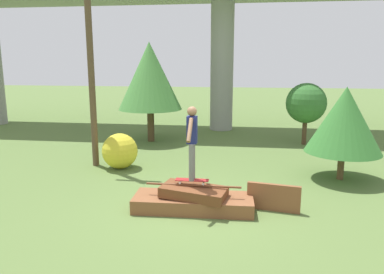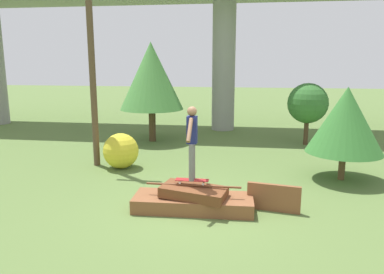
{
  "view_description": "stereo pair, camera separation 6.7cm",
  "coord_description": "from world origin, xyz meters",
  "px_view_note": "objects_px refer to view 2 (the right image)",
  "views": [
    {
      "loc": [
        1.08,
        -7.99,
        3.35
      ],
      "look_at": [
        -0.04,
        0.07,
        1.68
      ],
      "focal_mm": 35.0,
      "sensor_mm": 36.0,
      "label": 1
    },
    {
      "loc": [
        1.14,
        -7.98,
        3.35
      ],
      "look_at": [
        -0.04,
        0.07,
        1.68
      ],
      "focal_mm": 35.0,
      "sensor_mm": 36.0,
      "label": 2
    }
  ],
  "objects_px": {
    "skateboard": "(192,180)",
    "tree_behind_right": "(346,120)",
    "tree_mid_back": "(308,103)",
    "bush_yellow_flowering": "(121,151)",
    "skater": "(192,138)",
    "tree_behind_left": "(151,76)",
    "utility_pole": "(91,53)"
  },
  "relations": [
    {
      "from": "skateboard",
      "to": "tree_behind_right",
      "type": "bearing_deg",
      "value": 34.96
    },
    {
      "from": "tree_mid_back",
      "to": "tree_behind_right",
      "type": "bearing_deg",
      "value": -85.77
    },
    {
      "from": "utility_pole",
      "to": "bush_yellow_flowering",
      "type": "xyz_separation_m",
      "value": [
        0.9,
        -0.22,
        -3.03
      ]
    },
    {
      "from": "tree_behind_left",
      "to": "tree_mid_back",
      "type": "distance_m",
      "value": 6.4
    },
    {
      "from": "skater",
      "to": "tree_behind_right",
      "type": "bearing_deg",
      "value": 34.96
    },
    {
      "from": "tree_behind_left",
      "to": "tree_mid_back",
      "type": "bearing_deg",
      "value": 2.23
    },
    {
      "from": "skateboard",
      "to": "tree_behind_right",
      "type": "height_order",
      "value": "tree_behind_right"
    },
    {
      "from": "tree_behind_right",
      "to": "skater",
      "type": "bearing_deg",
      "value": -145.04
    },
    {
      "from": "utility_pole",
      "to": "bush_yellow_flowering",
      "type": "bearing_deg",
      "value": -13.98
    },
    {
      "from": "tree_behind_right",
      "to": "tree_mid_back",
      "type": "distance_m",
      "value": 4.56
    },
    {
      "from": "skateboard",
      "to": "tree_behind_left",
      "type": "relative_size",
      "value": 0.19
    },
    {
      "from": "skateboard",
      "to": "utility_pole",
      "type": "bearing_deg",
      "value": 138.62
    },
    {
      "from": "skater",
      "to": "bush_yellow_flowering",
      "type": "relative_size",
      "value": 1.5
    },
    {
      "from": "utility_pole",
      "to": "tree_behind_right",
      "type": "xyz_separation_m",
      "value": [
        7.53,
        -0.43,
        -1.87
      ]
    },
    {
      "from": "tree_behind_right",
      "to": "bush_yellow_flowering",
      "type": "height_order",
      "value": "tree_behind_right"
    },
    {
      "from": "skateboard",
      "to": "skater",
      "type": "height_order",
      "value": "skater"
    },
    {
      "from": "skater",
      "to": "tree_mid_back",
      "type": "bearing_deg",
      "value": 63.79
    },
    {
      "from": "skateboard",
      "to": "utility_pole",
      "type": "relative_size",
      "value": 0.11
    },
    {
      "from": "utility_pole",
      "to": "tree_behind_right",
      "type": "distance_m",
      "value": 7.77
    },
    {
      "from": "tree_behind_right",
      "to": "tree_mid_back",
      "type": "bearing_deg",
      "value": 94.23
    },
    {
      "from": "skater",
      "to": "utility_pole",
      "type": "xyz_separation_m",
      "value": [
        -3.6,
        3.17,
        1.93
      ]
    },
    {
      "from": "tree_behind_left",
      "to": "skater",
      "type": "bearing_deg",
      "value": -68.88
    },
    {
      "from": "utility_pole",
      "to": "tree_mid_back",
      "type": "relative_size",
      "value": 2.79
    },
    {
      "from": "skater",
      "to": "tree_behind_right",
      "type": "relative_size",
      "value": 0.63
    },
    {
      "from": "skater",
      "to": "tree_behind_left",
      "type": "height_order",
      "value": "tree_behind_left"
    },
    {
      "from": "bush_yellow_flowering",
      "to": "skater",
      "type": "bearing_deg",
      "value": -47.52
    },
    {
      "from": "tree_mid_back",
      "to": "bush_yellow_flowering",
      "type": "distance_m",
      "value": 7.73
    },
    {
      "from": "tree_behind_left",
      "to": "tree_behind_right",
      "type": "height_order",
      "value": "tree_behind_left"
    },
    {
      "from": "utility_pole",
      "to": "tree_behind_right",
      "type": "relative_size",
      "value": 2.61
    },
    {
      "from": "tree_mid_back",
      "to": "utility_pole",
      "type": "bearing_deg",
      "value": -150.2
    },
    {
      "from": "utility_pole",
      "to": "bush_yellow_flowering",
      "type": "relative_size",
      "value": 6.22
    },
    {
      "from": "skateboard",
      "to": "skater",
      "type": "xyz_separation_m",
      "value": [
        -0.0,
        -0.0,
        0.99
      ]
    }
  ]
}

